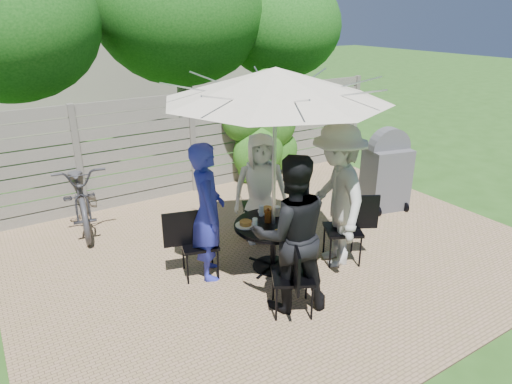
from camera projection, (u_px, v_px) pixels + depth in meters
backyard_envelope at (87, 31)px, 13.43m from camera, size 60.00×60.00×5.00m
patio_table at (273, 237)px, 5.88m from camera, size 1.29×1.29×0.65m
umbrella at (276, 84)px, 5.16m from camera, size 3.46×3.46×2.59m
chair_back at (259, 218)px, 6.83m from camera, size 0.61×0.73×0.95m
person_back at (260, 189)px, 6.51m from camera, size 0.92×0.77×1.62m
chair_left at (199, 256)px, 5.78m from camera, size 0.70×0.54×0.92m
person_left at (208, 212)px, 5.58m from camera, size 0.63×0.75×1.76m
chair_front at (292, 290)px, 5.07m from camera, size 0.61×0.70×0.93m
person_front at (291, 234)px, 4.96m from camera, size 1.08×0.97×1.82m
chair_right at (343, 242)px, 6.11m from camera, size 0.72×0.62×0.95m
person_right at (337, 196)px, 5.84m from camera, size 1.12×1.41×1.92m
plate_back at (267, 210)px, 6.13m from camera, size 0.26×0.26×0.06m
plate_left at (246, 224)px, 5.74m from camera, size 0.26×0.26×0.06m
plate_front at (280, 234)px, 5.47m from camera, size 0.26×0.26×0.06m
plate_right at (301, 219)px, 5.86m from camera, size 0.26×0.26×0.06m
plate_extra at (293, 231)px, 5.56m from camera, size 0.24×0.24×0.06m
glass_back at (261, 211)px, 6.00m from camera, size 0.07×0.07×0.14m
glass_left at (255, 224)px, 5.64m from camera, size 0.07×0.07×0.14m
glass_front at (287, 226)px, 5.57m from camera, size 0.07×0.07×0.14m
syrup_jug at (268, 216)px, 5.82m from camera, size 0.09×0.09×0.16m
coffee_cup at (277, 211)px, 6.01m from camera, size 0.08×0.08×0.12m
bicycle at (81, 193)px, 7.07m from camera, size 1.01×2.15×1.09m
bbq_grill at (386, 173)px, 7.64m from camera, size 0.80×0.68×1.41m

